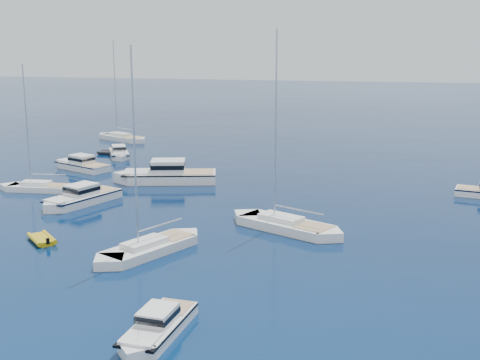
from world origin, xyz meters
name	(u,v)px	position (x,y,z in m)	size (l,w,h in m)	color
ground	(224,308)	(0.00, 0.00, 0.00)	(400.00, 400.00, 0.00)	navy
motor_cruiser_near	(157,335)	(-2.76, -4.25, 0.00)	(2.28, 7.44, 1.95)	silver
motor_cruiser_left	(81,204)	(-19.30, 20.66, 0.00)	(2.89, 9.43, 2.48)	white
motor_cruiser_centre	(166,182)	(-14.20, 31.48, 0.00)	(3.76, 12.28, 3.22)	silver
motor_cruiser_far_l	(81,169)	(-26.67, 35.94, 0.00)	(2.71, 8.86, 2.33)	silver
motor_cruiser_horizon	(119,157)	(-25.30, 44.66, 0.00)	(2.33, 7.62, 2.00)	silver
sailboat_fore	(149,253)	(-7.85, 8.50, 0.00)	(2.82, 10.86, 15.97)	silver
sailboat_mid_r	(286,230)	(1.40, 16.48, 0.00)	(3.04, 11.70, 17.19)	silver
sailboat_mid_l	(40,191)	(-26.01, 24.80, 0.00)	(2.42, 9.32, 13.70)	white
sailboat_far_l	(122,140)	(-30.41, 57.98, 0.00)	(2.82, 10.83, 15.93)	silver
tender_yellow	(42,242)	(-17.13, 9.23, 0.00)	(1.87, 3.36, 0.95)	#C1A20B
tender_grey_far	(112,154)	(-27.04, 46.30, 0.00)	(2.15, 3.98, 0.95)	black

